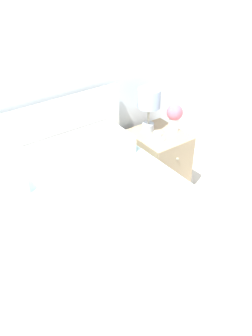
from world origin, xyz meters
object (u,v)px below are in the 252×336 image
at_px(bed, 87,277).
at_px(flower_vase, 175,116).
at_px(teacup, 158,136).
at_px(nightstand, 158,162).
at_px(table_lamp, 149,101).

distance_m(bed, flower_vase, 1.60).
bearing_deg(flower_vase, teacup, -170.95).
distance_m(bed, teacup, 1.38).
xyz_separation_m(flower_vase, teacup, (-0.21, -0.03, -0.11)).
distance_m(nightstand, teacup, 0.31).
height_order(nightstand, flower_vase, flower_vase).
distance_m(bed, table_lamp, 1.56).
bearing_deg(flower_vase, nightstand, 175.05).
xyz_separation_m(nightstand, table_lamp, (-0.03, 0.11, 0.55)).
bearing_deg(bed, table_lamp, 37.18).
height_order(bed, flower_vase, bed).
xyz_separation_m(bed, nightstand, (1.20, 0.77, -0.04)).
relative_size(flower_vase, teacup, 2.03).
height_order(bed, table_lamp, bed).
bearing_deg(nightstand, teacup, -141.64).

